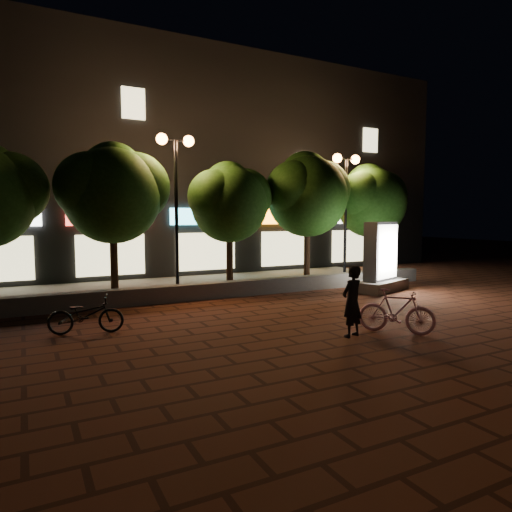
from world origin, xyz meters
TOP-DOWN VIEW (x-y plane):
  - ground at (0.00, 0.00)m, footprint 80.00×80.00m
  - retaining_wall at (0.00, 4.00)m, footprint 16.00×0.45m
  - sidewalk at (0.00, 6.50)m, footprint 16.00×5.00m
  - building_block at (-0.01, 12.99)m, footprint 28.00×8.12m
  - tree_left at (-3.45, 5.46)m, footprint 3.60×3.00m
  - tree_mid at (0.55, 5.46)m, footprint 3.24×2.70m
  - tree_right at (3.86, 5.46)m, footprint 3.72×3.10m
  - tree_far_right at (7.05, 5.46)m, footprint 3.48×2.90m
  - street_lamp_left at (-1.50, 5.20)m, footprint 1.26×0.36m
  - street_lamp_right at (5.50, 5.20)m, footprint 1.26×0.36m
  - ad_kiosk at (5.05, 2.67)m, footprint 2.47×1.79m
  - scooter_pink at (1.28, -1.94)m, footprint 1.42×1.56m
  - rider at (0.21, -1.71)m, footprint 0.65×0.51m
  - scooter_parked at (-4.86, 1.21)m, footprint 1.69×0.93m

SIDE VIEW (x-z plane):
  - ground at x=0.00m, z-range 0.00..0.00m
  - sidewalk at x=0.00m, z-range 0.00..0.08m
  - retaining_wall at x=0.00m, z-range 0.00..0.50m
  - scooter_parked at x=-4.86m, z-range 0.00..0.84m
  - scooter_pink at x=1.28m, z-range 0.00..0.99m
  - rider at x=0.21m, z-range 0.00..1.55m
  - ad_kiosk at x=5.05m, z-range -0.23..2.18m
  - tree_mid at x=0.55m, z-range 0.97..5.47m
  - tree_far_right at x=7.05m, z-range 0.99..5.75m
  - tree_left at x=-3.45m, z-range 1.00..5.89m
  - tree_right at x=3.86m, z-range 1.03..6.10m
  - street_lamp_right at x=5.50m, z-range 1.40..6.38m
  - street_lamp_left at x=-1.50m, z-range 1.44..6.62m
  - building_block at x=-0.01m, z-range -0.65..10.65m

